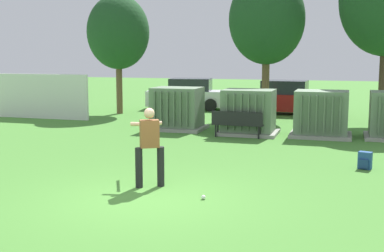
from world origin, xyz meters
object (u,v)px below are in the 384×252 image
transformer_west (177,109)px  transformer_mid_west (249,113)px  parked_car_left_of_center (282,98)px  transformer_mid_east (321,114)px  batter (149,143)px  sports_ball (203,197)px  park_bench (237,122)px  backpack (365,161)px  parked_car_leftmost (189,95)px

transformer_west → transformer_mid_west: (2.84, -0.34, 0.00)m
transformer_west → parked_car_left_of_center: (3.23, 6.42, -0.04)m
transformer_mid_east → transformer_west: bearing=178.5°
batter → sports_ball: bearing=-24.5°
transformer_mid_west → parked_car_left_of_center: bearing=86.7°
park_bench → batter: (-0.50, -6.96, 0.44)m
transformer_west → park_bench: size_ratio=1.16×
transformer_west → sports_ball: size_ratio=23.33×
transformer_mid_east → sports_ball: (-1.86, -8.67, -0.74)m
transformer_west → transformer_mid_east: 5.38m
parked_car_left_of_center → transformer_west: bearing=-116.7°
park_bench → backpack: park_bench is taller
sports_ball → parked_car_leftmost: size_ratio=0.02×
transformer_mid_west → batter: (-0.73, -7.83, 0.19)m
transformer_mid_east → parked_car_leftmost: bearing=134.8°
park_bench → sports_ball: size_ratio=20.12×
sports_ball → parked_car_leftmost: parked_car_leftmost is taller
parked_car_left_of_center → sports_ball: bearing=-88.9°
park_bench → backpack: size_ratio=4.11×
transformer_mid_west → parked_car_leftmost: size_ratio=0.48×
parked_car_left_of_center → parked_car_leftmost: bearing=173.0°
batter → parked_car_left_of_center: 14.63m
transformer_west → parked_car_leftmost: size_ratio=0.48×
backpack → parked_car_left_of_center: parked_car_left_of_center is taller
transformer_mid_west → parked_car_leftmost: 8.67m
transformer_mid_west → parked_car_left_of_center: 6.77m
transformer_west → transformer_mid_west: 2.86m
transformer_mid_east → backpack: bearing=-74.8°
transformer_mid_west → park_bench: size_ratio=1.16×
transformer_mid_west → park_bench: transformer_mid_west is taller
transformer_west → sports_ball: (3.52, -8.81, -0.74)m
batter → parked_car_left_of_center: bearing=85.6°
transformer_west → transformer_mid_west: same height
transformer_mid_east → park_bench: size_ratio=1.16×
park_bench → sports_ball: bearing=-83.2°
park_bench → parked_car_left_of_center: 7.65m
parked_car_left_of_center → transformer_mid_west: bearing=-93.3°
backpack → parked_car_leftmost: size_ratio=0.10×
park_bench → transformer_west: bearing=155.2°
park_bench → batter: batter is taller
transformer_west → backpack: transformer_west is taller
parked_car_left_of_center → park_bench: bearing=-94.6°
backpack → parked_car_leftmost: 14.71m
transformer_west → backpack: 8.39m
batter → transformer_west: bearing=104.5°
parked_car_leftmost → park_bench: bearing=-62.2°
transformer_mid_west → backpack: 6.09m
parked_car_leftmost → transformer_mid_east: bearing=-45.2°
park_bench → parked_car_left_of_center: size_ratio=0.42×
sports_ball → parked_car_left_of_center: size_ratio=0.02×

